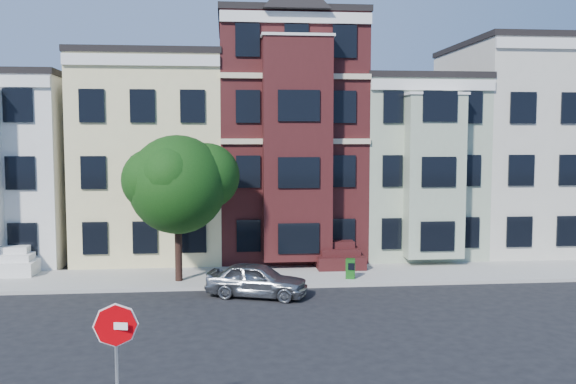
{
  "coord_description": "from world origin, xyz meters",
  "views": [
    {
      "loc": [
        -3.33,
        -19.71,
        6.22
      ],
      "look_at": [
        -1.03,
        3.51,
        4.2
      ],
      "focal_mm": 40.0,
      "sensor_mm": 36.0,
      "label": 1
    }
  ],
  "objects": [
    {
      "name": "ground",
      "position": [
        0.0,
        0.0,
        0.0
      ],
      "size": [
        120.0,
        120.0,
        0.0
      ],
      "primitive_type": "plane",
      "color": "black"
    },
    {
      "name": "far_sidewalk",
      "position": [
        0.0,
        8.0,
        0.07
      ],
      "size": [
        60.0,
        4.0,
        0.15
      ],
      "primitive_type": "cube",
      "color": "#9E9B93",
      "rests_on": "ground"
    },
    {
      "name": "house_yellow",
      "position": [
        -7.0,
        14.5,
        5.0
      ],
      "size": [
        7.0,
        9.0,
        10.0
      ],
      "primitive_type": "cube",
      "color": "beige",
      "rests_on": "ground"
    },
    {
      "name": "house_brown",
      "position": [
        0.0,
        14.5,
        6.0
      ],
      "size": [
        7.0,
        9.0,
        12.0
      ],
      "primitive_type": "cube",
      "color": "#391213",
      "rests_on": "ground"
    },
    {
      "name": "house_green",
      "position": [
        6.5,
        14.5,
        4.5
      ],
      "size": [
        6.0,
        9.0,
        9.0
      ],
      "primitive_type": "cube",
      "color": "#9DAC90",
      "rests_on": "ground"
    },
    {
      "name": "house_cream",
      "position": [
        13.5,
        14.5,
        5.5
      ],
      "size": [
        8.0,
        9.0,
        11.0
      ],
      "primitive_type": "cube",
      "color": "beige",
      "rests_on": "ground"
    },
    {
      "name": "street_tree",
      "position": [
        -5.29,
        7.27,
        3.94
      ],
      "size": [
        7.77,
        7.77,
        7.59
      ],
      "primitive_type": null,
      "rotation": [
        0.0,
        0.0,
        -0.22
      ],
      "color": "#184511",
      "rests_on": "far_sidewalk"
    },
    {
      "name": "parked_car",
      "position": [
        -2.11,
        4.78,
        0.67
      ],
      "size": [
        4.24,
        2.79,
        1.34
      ],
      "primitive_type": "imported",
      "rotation": [
        0.0,
        0.0,
        1.24
      ],
      "color": "gray",
      "rests_on": "ground"
    },
    {
      "name": "newspaper_box",
      "position": [
        2.0,
        6.96,
        0.58
      ],
      "size": [
        0.46,
        0.43,
        0.85
      ],
      "primitive_type": "cube",
      "rotation": [
        0.0,
        0.0,
        -0.28
      ],
      "color": "#165716",
      "rests_on": "far_sidewalk"
    },
    {
      "name": "stop_sign",
      "position": [
        -5.47,
        -7.21,
        1.75
      ],
      "size": [
        0.88,
        0.33,
        3.2
      ],
      "primitive_type": null,
      "rotation": [
        0.0,
        0.0,
        -0.25
      ],
      "color": "#B80006",
      "rests_on": "near_sidewalk"
    }
  ]
}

